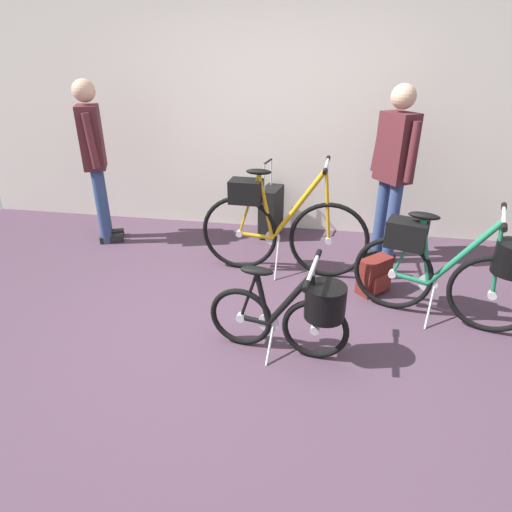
{
  "coord_description": "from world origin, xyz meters",
  "views": [
    {
      "loc": [
        0.61,
        -2.39,
        1.86
      ],
      "look_at": [
        0.13,
        0.29,
        0.55
      ],
      "focal_mm": 30.06,
      "sensor_mm": 36.0,
      "label": 1
    }
  ],
  "objects_px": {
    "backpack_on_floor": "(375,276)",
    "folding_bike_foreground": "(297,311)",
    "display_bike_left": "(276,225)",
    "visitor_near_wall": "(394,166)",
    "display_bike_right": "(451,266)",
    "rolling_suitcase": "(271,211)",
    "visitor_browsing": "(94,154)"
  },
  "relations": [
    {
      "from": "display_bike_right",
      "to": "display_bike_left",
      "type": "bearing_deg",
      "value": 156.98
    },
    {
      "from": "visitor_browsing",
      "to": "rolling_suitcase",
      "type": "xyz_separation_m",
      "value": [
        1.73,
        0.44,
        -0.65
      ]
    },
    {
      "from": "display_bike_right",
      "to": "visitor_browsing",
      "type": "height_order",
      "value": "visitor_browsing"
    },
    {
      "from": "display_bike_right",
      "to": "visitor_browsing",
      "type": "xyz_separation_m",
      "value": [
        -3.24,
        0.99,
        0.46
      ]
    },
    {
      "from": "display_bike_left",
      "to": "visitor_browsing",
      "type": "xyz_separation_m",
      "value": [
        -1.89,
        0.42,
        0.46
      ]
    },
    {
      "from": "rolling_suitcase",
      "to": "folding_bike_foreground",
      "type": "bearing_deg",
      "value": -77.25
    },
    {
      "from": "visitor_near_wall",
      "to": "visitor_browsing",
      "type": "height_order",
      "value": "visitor_browsing"
    },
    {
      "from": "folding_bike_foreground",
      "to": "visitor_near_wall",
      "type": "distance_m",
      "value": 1.87
    },
    {
      "from": "folding_bike_foreground",
      "to": "rolling_suitcase",
      "type": "distance_m",
      "value": 2.08
    },
    {
      "from": "rolling_suitcase",
      "to": "display_bike_left",
      "type": "bearing_deg",
      "value": -79.22
    },
    {
      "from": "visitor_browsing",
      "to": "display_bike_right",
      "type": "bearing_deg",
      "value": -16.97
    },
    {
      "from": "folding_bike_foreground",
      "to": "display_bike_right",
      "type": "relative_size",
      "value": 0.76
    },
    {
      "from": "display_bike_right",
      "to": "backpack_on_floor",
      "type": "xyz_separation_m",
      "value": [
        -0.48,
        0.35,
        -0.31
      ]
    },
    {
      "from": "folding_bike_foreground",
      "to": "display_bike_right",
      "type": "bearing_deg",
      "value": 29.57
    },
    {
      "from": "backpack_on_floor",
      "to": "folding_bike_foreground",
      "type": "bearing_deg",
      "value": -121.45
    },
    {
      "from": "display_bike_right",
      "to": "backpack_on_floor",
      "type": "height_order",
      "value": "display_bike_right"
    },
    {
      "from": "folding_bike_foreground",
      "to": "display_bike_left",
      "type": "bearing_deg",
      "value": 104.16
    },
    {
      "from": "display_bike_left",
      "to": "backpack_on_floor",
      "type": "height_order",
      "value": "display_bike_left"
    },
    {
      "from": "visitor_near_wall",
      "to": "visitor_browsing",
      "type": "distance_m",
      "value": 2.89
    },
    {
      "from": "display_bike_left",
      "to": "backpack_on_floor",
      "type": "relative_size",
      "value": 4.89
    },
    {
      "from": "folding_bike_foreground",
      "to": "backpack_on_floor",
      "type": "distance_m",
      "value": 1.13
    },
    {
      "from": "display_bike_right",
      "to": "visitor_browsing",
      "type": "relative_size",
      "value": 0.77
    },
    {
      "from": "rolling_suitcase",
      "to": "display_bike_right",
      "type": "bearing_deg",
      "value": -43.3
    },
    {
      "from": "folding_bike_foreground",
      "to": "rolling_suitcase",
      "type": "height_order",
      "value": "rolling_suitcase"
    },
    {
      "from": "folding_bike_foreground",
      "to": "visitor_browsing",
      "type": "bearing_deg",
      "value": 144.04
    },
    {
      "from": "visitor_near_wall",
      "to": "backpack_on_floor",
      "type": "relative_size",
      "value": 5.24
    },
    {
      "from": "visitor_browsing",
      "to": "rolling_suitcase",
      "type": "distance_m",
      "value": 1.9
    },
    {
      "from": "visitor_browsing",
      "to": "backpack_on_floor",
      "type": "xyz_separation_m",
      "value": [
        2.77,
        -0.64,
        -0.78
      ]
    },
    {
      "from": "visitor_near_wall",
      "to": "rolling_suitcase",
      "type": "distance_m",
      "value": 1.38
    },
    {
      "from": "visitor_near_wall",
      "to": "rolling_suitcase",
      "type": "bearing_deg",
      "value": 161.19
    },
    {
      "from": "visitor_browsing",
      "to": "backpack_on_floor",
      "type": "height_order",
      "value": "visitor_browsing"
    },
    {
      "from": "visitor_browsing",
      "to": "backpack_on_floor",
      "type": "distance_m",
      "value": 2.94
    }
  ]
}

